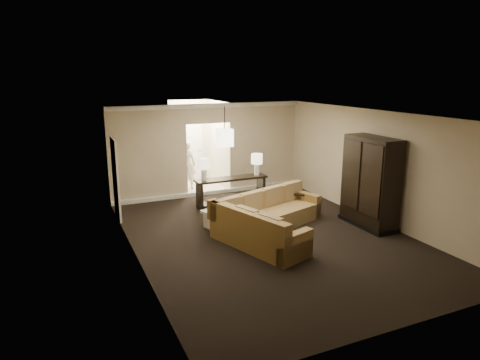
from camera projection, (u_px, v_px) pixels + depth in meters
name	position (u px, v px, depth m)	size (l,w,h in m)	color
ground	(269.00, 237.00, 9.84)	(8.00, 8.00, 0.00)	black
wall_back	(209.00, 150.00, 13.05)	(6.00, 0.04, 2.80)	beige
wall_front	(405.00, 241.00, 5.96)	(6.00, 0.04, 2.80)	beige
wall_left	(134.00, 193.00, 8.32)	(0.04, 8.00, 2.80)	beige
wall_right	(376.00, 167.00, 10.69)	(0.04, 8.00, 2.80)	beige
ceiling	(272.00, 115.00, 9.16)	(6.00, 8.00, 0.02)	white
crown_molding	(209.00, 106.00, 12.68)	(6.00, 0.10, 0.12)	white
baseboard	(210.00, 192.00, 13.33)	(6.00, 0.10, 0.12)	white
side_door	(116.00, 179.00, 10.90)	(0.05, 0.90, 2.10)	white
foyer	(195.00, 146.00, 14.26)	(1.44, 2.02, 2.80)	white
sectional_sofa	(268.00, 220.00, 9.94)	(3.13, 3.09, 0.89)	brown
coffee_table	(231.00, 219.00, 10.39)	(1.37, 1.37, 0.46)	silver
console_table	(231.00, 189.00, 12.14)	(2.10, 0.49, 0.81)	black
armoire	(370.00, 184.00, 10.37)	(0.66, 1.54, 2.21)	black
drink_table	(300.00, 198.00, 11.41)	(0.48, 0.48, 0.60)	black
table_lamp_left	(204.00, 166.00, 11.64)	(0.32, 0.32, 0.62)	white
table_lamp_right	(257.00, 161.00, 12.29)	(0.32, 0.32, 0.62)	white
pendant_light	(225.00, 137.00, 11.76)	(0.38, 0.38, 1.09)	black
person	(187.00, 162.00, 13.80)	(0.63, 0.42, 1.75)	beige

